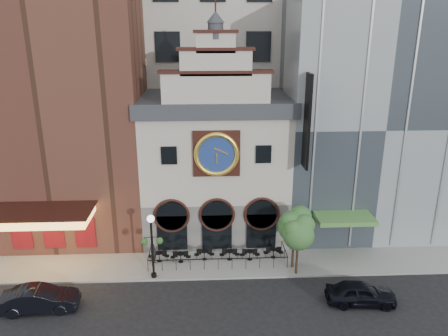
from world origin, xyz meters
TOP-DOWN VIEW (x-y plane):
  - ground at (0.00, 0.00)m, footprint 120.00×120.00m
  - sidewalk at (0.00, 2.50)m, footprint 44.00×5.00m
  - clock_building at (0.00, 7.82)m, footprint 12.60×8.78m
  - theater_building at (-13.00, 9.96)m, footprint 14.00×15.60m
  - retail_building at (12.99, 9.99)m, footprint 14.00×14.40m
  - office_tower at (0.00, 20.00)m, footprint 20.00×16.00m
  - cafe_railing at (0.00, 2.50)m, footprint 10.60×2.60m
  - bistro_0 at (-4.59, 2.62)m, footprint 1.58×0.68m
  - bistro_1 at (-2.90, 2.42)m, footprint 1.58×0.68m
  - bistro_2 at (-1.05, 2.73)m, footprint 1.58×0.68m
  - bistro_3 at (0.95, 2.62)m, footprint 1.58×0.68m
  - bistro_4 at (2.54, 2.53)m, footprint 1.58×0.68m
  - bistro_5 at (4.47, 2.76)m, footprint 1.58×0.68m
  - car_right at (9.43, -3.27)m, footprint 4.78×2.25m
  - car_left at (-11.86, -2.98)m, footprint 5.07×2.09m
  - pedestrian at (-4.97, 2.24)m, footprint 0.64×0.74m
  - lamppost at (-4.78, 0.40)m, footprint 1.59×0.58m
  - tree_left at (5.86, 0.43)m, footprint 2.42×2.33m
  - tree_right at (5.75, 1.32)m, footprint 2.57×2.47m

SIDE VIEW (x-z plane):
  - ground at x=0.00m, z-range 0.00..0.00m
  - sidewalk at x=0.00m, z-range 0.00..0.15m
  - cafe_railing at x=0.00m, z-range 0.15..1.05m
  - bistro_0 at x=-4.59m, z-range 0.16..1.06m
  - bistro_1 at x=-2.90m, z-range 0.16..1.06m
  - bistro_2 at x=-1.05m, z-range 0.16..1.06m
  - bistro_3 at x=0.95m, z-range 0.16..1.06m
  - bistro_4 at x=2.54m, z-range 0.16..1.06m
  - bistro_5 at x=4.47m, z-range 0.16..1.06m
  - car_right at x=9.43m, z-range 0.00..1.58m
  - car_left at x=-11.86m, z-range 0.00..1.63m
  - pedestrian at x=-4.97m, z-range 0.15..1.88m
  - lamppost at x=-4.78m, z-range 0.74..5.72m
  - tree_left at x=5.86m, z-range 1.24..5.89m
  - tree_right at x=5.75m, z-range 1.30..6.24m
  - clock_building at x=0.00m, z-range -2.64..16.01m
  - retail_building at x=12.99m, z-range 0.14..20.14m
  - theater_building at x=-13.00m, z-range 0.10..25.10m
  - office_tower at x=0.00m, z-range 0.00..40.00m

